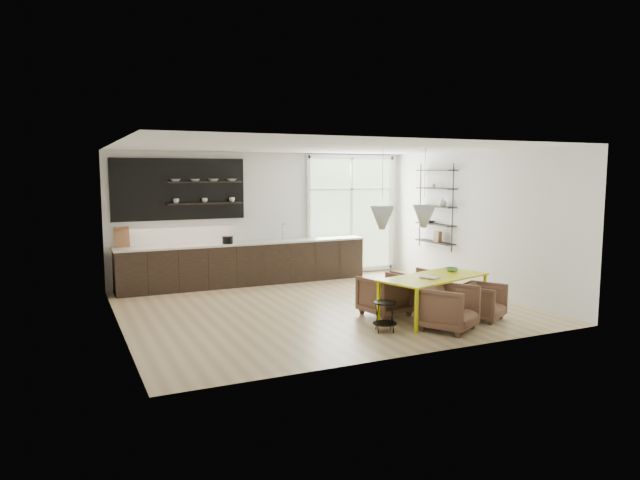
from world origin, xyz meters
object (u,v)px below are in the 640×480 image
(armchair_front_left, at_px, (449,308))
(dining_table, at_px, (434,279))
(armchair_back_left, at_px, (385,295))
(armchair_back_right, at_px, (415,288))
(armchair_front_right, at_px, (483,302))
(wire_stool, at_px, (385,312))

(armchair_front_left, bearing_deg, dining_table, 42.12)
(dining_table, height_order, armchair_back_left, dining_table)
(dining_table, xyz_separation_m, armchair_back_right, (0.26, 0.91, -0.34))
(armchair_front_left, relative_size, armchair_front_right, 1.17)
(armchair_back_left, bearing_deg, armchair_back_right, -167.23)
(armchair_back_right, bearing_deg, dining_table, 66.81)
(armchair_front_right, bearing_deg, armchair_front_left, 168.66)
(armchair_back_left, distance_m, armchair_front_left, 1.31)
(dining_table, bearing_deg, armchair_front_right, -49.25)
(armchair_front_right, bearing_deg, wire_stool, 149.26)
(armchair_back_left, height_order, armchair_front_left, armchair_front_left)
(armchair_front_right, bearing_deg, armchair_back_right, 78.64)
(armchair_front_right, bearing_deg, dining_table, 118.27)
(dining_table, bearing_deg, wire_stool, -178.66)
(dining_table, relative_size, armchair_back_right, 2.93)
(armchair_front_left, xyz_separation_m, armchair_front_right, (0.92, 0.29, -0.05))
(dining_table, xyz_separation_m, wire_stool, (-1.19, -0.38, -0.36))
(dining_table, relative_size, armchair_front_left, 2.71)
(dining_table, xyz_separation_m, armchair_front_left, (-0.24, -0.73, -0.31))
(wire_stool, bearing_deg, armchair_front_right, -1.82)
(armchair_back_left, height_order, armchair_back_right, armchair_back_left)
(armchair_back_left, bearing_deg, armchair_front_right, 133.37)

